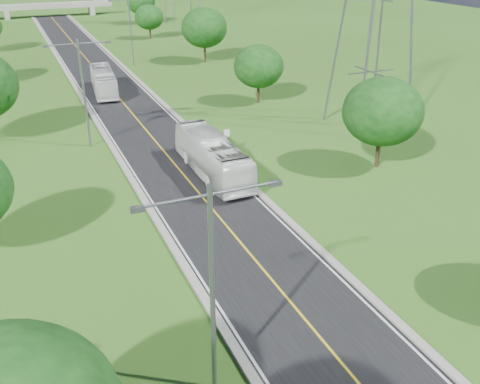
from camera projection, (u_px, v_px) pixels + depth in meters
name	position (u px, v px, depth m)	size (l,w,h in m)	color
ground	(120.00, 99.00, 65.60)	(260.00, 260.00, 0.00)	#2D5117
road	(110.00, 87.00, 70.55)	(8.00, 150.00, 0.06)	black
curb_left	(77.00, 90.00, 68.98)	(0.50, 150.00, 0.22)	gray
curb_right	(142.00, 84.00, 72.04)	(0.50, 150.00, 0.22)	gray
speed_limit_sign	(227.00, 137.00, 48.59)	(0.55, 0.09, 2.40)	slate
overpass	(49.00, 7.00, 130.64)	(30.00, 3.00, 3.20)	gray
streetlight_near_left	(212.00, 277.00, 21.21)	(5.90, 0.25, 10.00)	slate
streetlight_mid_left	(83.00, 85.00, 48.47)	(5.90, 0.25, 10.00)	slate
streetlight_far_right	(130.00, 26.00, 80.05)	(5.90, 0.25, 10.00)	slate
tree_rb	(383.00, 112.00, 44.42)	(6.72, 6.72, 7.82)	black
tree_rc	(259.00, 66.00, 62.50)	(5.88, 5.88, 6.84)	black
tree_rd	(204.00, 28.00, 82.64)	(7.14, 7.14, 8.30)	black
tree_re	(149.00, 17.00, 102.11)	(5.46, 5.46, 6.35)	black
tree_rf	(141.00, 2.00, 119.62)	(6.30, 6.30, 7.33)	black
bus_outbound	(212.00, 156.00, 44.16)	(2.77, 11.82, 3.29)	white
bus_inbound	(103.00, 81.00, 67.39)	(2.55, 10.89, 3.03)	white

